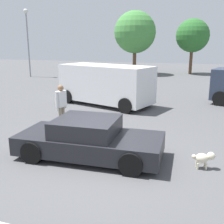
{
  "coord_description": "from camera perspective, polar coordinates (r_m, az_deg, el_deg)",
  "views": [
    {
      "loc": [
        2.78,
        -6.77,
        3.32
      ],
      "look_at": [
        -0.31,
        2.2,
        0.9
      ],
      "focal_mm": 43.72,
      "sensor_mm": 36.0,
      "label": 1
    }
  ],
  "objects": [
    {
      "name": "ground_plane",
      "position": [
        8.04,
        -3.09,
        -10.09
      ],
      "size": [
        80.0,
        80.0,
        0.0
      ],
      "primitive_type": "plane",
      "color": "#515154"
    },
    {
      "name": "sedan_foreground",
      "position": [
        8.12,
        -4.79,
        -5.69
      ],
      "size": [
        4.34,
        2.15,
        1.18
      ],
      "rotation": [
        0.0,
        0.0,
        0.06
      ],
      "color": "#232328",
      "rests_on": "ground_plane"
    },
    {
      "name": "dog",
      "position": [
        7.85,
        18.68,
        -9.09
      ],
      "size": [
        0.62,
        0.35,
        0.47
      ],
      "rotation": [
        0.0,
        0.0,
        0.25
      ],
      "color": "beige",
      "rests_on": "ground_plane"
    },
    {
      "name": "van_white",
      "position": [
        14.9,
        -1.35,
        5.98
      ],
      "size": [
        5.5,
        3.49,
        2.15
      ],
      "rotation": [
        0.0,
        0.0,
        2.84
      ],
      "color": "white",
      "rests_on": "ground_plane"
    },
    {
      "name": "pedestrian",
      "position": [
        10.85,
        -10.58,
        1.95
      ],
      "size": [
        0.31,
        0.56,
        1.74
      ],
      "rotation": [
        0.0,
        0.0,
        6.09
      ],
      "color": "gray",
      "rests_on": "ground_plane"
    },
    {
      "name": "light_post_near",
      "position": [
        28.68,
        -17.31,
        15.78
      ],
      "size": [
        0.44,
        0.44,
        6.45
      ],
      "color": "gray",
      "rests_on": "ground_plane"
    },
    {
      "name": "tree_back_left",
      "position": [
        29.97,
        4.83,
        16.28
      ],
      "size": [
        4.38,
        4.38,
        6.59
      ],
      "color": "brown",
      "rests_on": "ground_plane"
    },
    {
      "name": "tree_back_center",
      "position": [
        31.36,
        16.5,
        15.05
      ],
      "size": [
        3.52,
        3.52,
        5.82
      ],
      "color": "brown",
      "rests_on": "ground_plane"
    }
  ]
}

